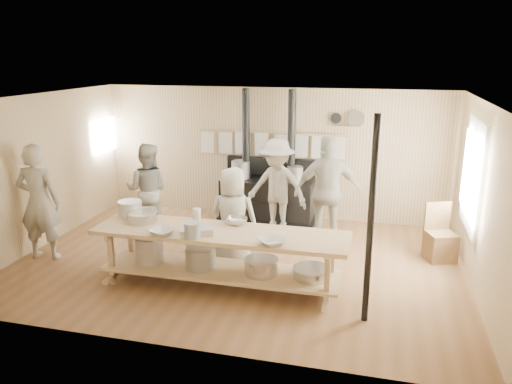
% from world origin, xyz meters
% --- Properties ---
extents(ground, '(7.00, 7.00, 0.00)m').
position_xyz_m(ground, '(0.00, 0.00, 0.00)').
color(ground, brown).
rests_on(ground, ground).
extents(room_shell, '(7.00, 7.00, 7.00)m').
position_xyz_m(room_shell, '(0.00, 0.00, 1.62)').
color(room_shell, tan).
rests_on(room_shell, ground).
extents(window_right, '(0.09, 1.50, 1.65)m').
position_xyz_m(window_right, '(3.47, 0.60, 1.50)').
color(window_right, beige).
rests_on(window_right, ground).
extents(left_opening, '(0.00, 0.90, 0.90)m').
position_xyz_m(left_opening, '(-3.45, 2.00, 1.60)').
color(left_opening, white).
rests_on(left_opening, ground).
extents(stove, '(1.90, 0.75, 2.60)m').
position_xyz_m(stove, '(-0.01, 2.12, 0.52)').
color(stove, black).
rests_on(stove, ground).
extents(towel_rail, '(3.00, 0.04, 0.47)m').
position_xyz_m(towel_rail, '(-0.00, 2.40, 1.55)').
color(towel_rail, tan).
rests_on(towel_rail, ground).
extents(back_wall_shelf, '(0.63, 0.14, 0.32)m').
position_xyz_m(back_wall_shelf, '(1.46, 2.43, 2.00)').
color(back_wall_shelf, tan).
rests_on(back_wall_shelf, ground).
extents(prep_table, '(3.60, 0.90, 0.85)m').
position_xyz_m(prep_table, '(-0.01, -0.90, 0.52)').
color(prep_table, tan).
rests_on(prep_table, ground).
extents(support_post, '(0.08, 0.08, 2.60)m').
position_xyz_m(support_post, '(2.05, -1.35, 1.30)').
color(support_post, black).
rests_on(support_post, ground).
extents(cook_far_left, '(0.75, 0.55, 1.90)m').
position_xyz_m(cook_far_left, '(-3.13, -0.61, 0.95)').
color(cook_far_left, '#A3A190').
rests_on(cook_far_left, ground).
extents(cook_left, '(0.91, 0.75, 1.71)m').
position_xyz_m(cook_left, '(-1.92, 0.79, 0.86)').
color(cook_left, '#A3A190').
rests_on(cook_left, ground).
extents(cook_center, '(0.80, 0.54, 1.60)m').
position_xyz_m(cook_center, '(-0.02, -0.20, 0.80)').
color(cook_center, '#A3A190').
rests_on(cook_center, ground).
extents(cook_right, '(1.22, 0.72, 1.95)m').
position_xyz_m(cook_right, '(1.29, 1.05, 0.97)').
color(cook_right, '#A3A190').
rests_on(cook_right, ground).
extents(cook_by_window, '(1.25, 0.85, 1.78)m').
position_xyz_m(cook_by_window, '(0.33, 1.41, 0.89)').
color(cook_by_window, '#A3A190').
rests_on(cook_by_window, ground).
extents(chair, '(0.55, 0.55, 0.92)m').
position_xyz_m(chair, '(3.14, 0.92, 0.27)').
color(chair, '#523C20').
rests_on(chair, ground).
extents(bowl_white_a, '(0.41, 0.41, 0.08)m').
position_xyz_m(bowl_white_a, '(-0.72, -1.23, 0.89)').
color(bowl_white_a, silver).
rests_on(bowl_white_a, prep_table).
extents(bowl_steel_a, '(0.48, 0.48, 0.11)m').
position_xyz_m(bowl_steel_a, '(-1.29, -0.57, 0.90)').
color(bowl_steel_a, silver).
rests_on(bowl_steel_a, prep_table).
extents(bowl_white_b, '(0.51, 0.51, 0.09)m').
position_xyz_m(bowl_white_b, '(0.83, -1.23, 0.89)').
color(bowl_white_b, silver).
rests_on(bowl_white_b, prep_table).
extents(bowl_steel_b, '(0.41, 0.41, 0.10)m').
position_xyz_m(bowl_steel_b, '(0.15, -0.57, 0.90)').
color(bowl_steel_b, silver).
rests_on(bowl_steel_b, prep_table).
extents(roasting_pan, '(0.51, 0.44, 0.10)m').
position_xyz_m(roasting_pan, '(-0.27, -1.10, 0.90)').
color(roasting_pan, '#B2B2B7').
rests_on(roasting_pan, prep_table).
extents(mixing_bowl_large, '(0.53, 0.53, 0.14)m').
position_xyz_m(mixing_bowl_large, '(-1.23, -0.78, 0.92)').
color(mixing_bowl_large, silver).
rests_on(mixing_bowl_large, prep_table).
extents(bucket_galv, '(0.28, 0.28, 0.21)m').
position_xyz_m(bucket_galv, '(-0.28, -1.23, 0.96)').
color(bucket_galv, gray).
rests_on(bucket_galv, prep_table).
extents(deep_bowl_enamel, '(0.40, 0.40, 0.22)m').
position_xyz_m(deep_bowl_enamel, '(-1.55, -0.57, 0.96)').
color(deep_bowl_enamel, silver).
rests_on(deep_bowl_enamel, prep_table).
extents(pitcher, '(0.15, 0.15, 0.19)m').
position_xyz_m(pitcher, '(-0.46, -0.57, 0.94)').
color(pitcher, silver).
rests_on(pitcher, prep_table).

